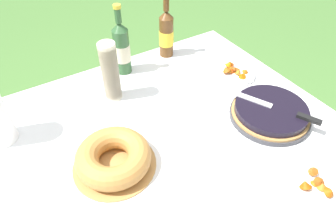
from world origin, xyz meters
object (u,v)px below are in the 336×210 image
(serving_knife, at_px, (280,109))
(snack_plate_right, at_px, (233,72))
(berry_tart, at_px, (270,112))
(cider_bottle_green, at_px, (122,48))
(bundt_cake, at_px, (114,158))
(cup_stack, at_px, (110,72))
(cider_bottle_amber, at_px, (166,33))
(snack_plate_left, at_px, (315,184))

(serving_knife, xyz_separation_m, snack_plate_right, (0.06, 0.33, -0.05))
(berry_tart, distance_m, cider_bottle_green, 0.71)
(bundt_cake, bearing_deg, cup_stack, 66.60)
(cider_bottle_green, height_order, cider_bottle_amber, cider_bottle_green)
(serving_knife, bearing_deg, berry_tart, -0.00)
(bundt_cake, relative_size, cider_bottle_green, 0.86)
(bundt_cake, xyz_separation_m, snack_plate_left, (0.52, -0.42, -0.03))
(cup_stack, xyz_separation_m, snack_plate_left, (0.37, -0.76, -0.12))
(snack_plate_left, bearing_deg, serving_knife, 66.22)
(bundt_cake, xyz_separation_m, cup_stack, (0.15, 0.34, 0.09))
(cider_bottle_amber, height_order, snack_plate_left, cider_bottle_amber)
(serving_knife, height_order, bundt_cake, bundt_cake)
(berry_tart, distance_m, serving_knife, 0.05)
(berry_tart, height_order, serving_knife, serving_knife)
(serving_knife, xyz_separation_m, cider_bottle_green, (-0.37, 0.63, 0.06))
(cup_stack, bearing_deg, serving_knife, -43.84)
(serving_knife, xyz_separation_m, cup_stack, (-0.50, 0.48, 0.07))
(serving_knife, xyz_separation_m, bundt_cake, (-0.65, 0.13, -0.02))
(bundt_cake, bearing_deg, snack_plate_right, 15.87)
(cider_bottle_amber, height_order, snack_plate_right, cider_bottle_amber)
(serving_knife, relative_size, cider_bottle_amber, 1.08)
(snack_plate_left, bearing_deg, bundt_cake, 141.28)
(snack_plate_right, bearing_deg, cup_stack, 165.55)
(snack_plate_left, bearing_deg, snack_plate_right, 73.19)
(serving_knife, relative_size, cider_bottle_green, 1.04)
(serving_knife, relative_size, snack_plate_left, 1.78)
(cup_stack, height_order, cider_bottle_green, cider_bottle_green)
(cup_stack, relative_size, cider_bottle_green, 0.80)
(cider_bottle_amber, xyz_separation_m, snack_plate_left, (-0.01, -0.94, -0.11))
(cup_stack, bearing_deg, cider_bottle_amber, 24.98)
(serving_knife, distance_m, snack_plate_right, 0.34)
(serving_knife, relative_size, cup_stack, 1.30)
(bundt_cake, relative_size, snack_plate_right, 1.35)
(serving_knife, distance_m, cup_stack, 0.69)
(snack_plate_left, xyz_separation_m, snack_plate_right, (0.19, 0.62, 0.00))
(serving_knife, height_order, cup_stack, cup_stack)
(cup_stack, bearing_deg, berry_tart, -42.98)
(cider_bottle_amber, bearing_deg, berry_tart, -80.29)
(berry_tart, bearing_deg, snack_plate_left, -109.88)
(cup_stack, height_order, snack_plate_right, cup_stack)
(berry_tart, distance_m, bundt_cake, 0.64)
(serving_knife, bearing_deg, snack_plate_right, -36.83)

